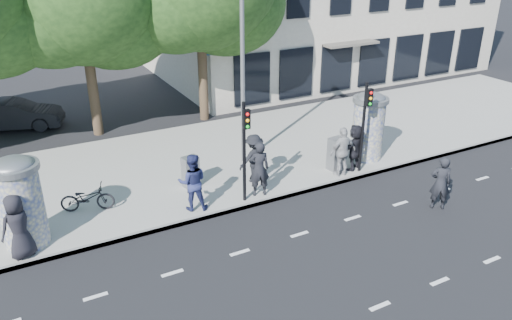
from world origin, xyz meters
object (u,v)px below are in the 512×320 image
traffic_pole_near (245,143)px  man_road (440,183)px  traffic_pole_far (365,119)px  ped_b (259,169)px  cabinet_left (191,172)px  car_mid (14,115)px  ped_e (343,152)px  ped_d (254,158)px  ped_f (355,147)px  bicycle (87,198)px  ad_column_left (20,200)px  ped_c (192,182)px  ad_column_right (368,124)px  street_lamp (243,41)px  cabinet_right (336,154)px  ped_a (18,226)px

traffic_pole_near → man_road: bearing=-30.1°
traffic_pole_far → ped_b: bearing=177.8°
cabinet_left → car_mid: bearing=107.9°
traffic_pole_near → ped_e: size_ratio=1.83×
man_road → car_mid: bearing=-18.2°
cabinet_left → car_mid: size_ratio=0.27×
ped_d → ped_f: bearing=161.9°
man_road → bicycle: 11.31m
ped_b → ped_f: bearing=-163.4°
ad_column_left → bicycle: size_ratio=1.59×
ped_c → ped_e: ped_c is taller
ped_f → cabinet_left: (-5.92, 1.50, -0.32)m
ad_column_right → car_mid: size_ratio=0.63×
ad_column_left → car_mid: 10.68m
street_lamp → ped_d: (-0.47, -1.71, -3.76)m
ped_c → bicycle: ped_c is taller
ad_column_right → traffic_pole_near: 5.91m
man_road → cabinet_left: size_ratio=1.63×
bicycle → cabinet_right: 8.91m
street_lamp → ped_b: bearing=-106.6°
ped_f → man_road: size_ratio=0.96×
cabinet_right → traffic_pole_near: bearing=-179.1°
traffic_pole_near → ped_d: 1.89m
traffic_pole_near → man_road: 6.44m
ped_e → ped_f: bearing=-160.7°
ad_column_right → street_lamp: (-4.40, 1.93, 3.26)m
cabinet_left → ped_c: bearing=-117.8°
ad_column_right → ped_d: ad_column_right is taller
man_road → bicycle: bearing=7.2°
ped_d → traffic_pole_far: bearing=157.8°
cabinet_right → man_road: bearing=-78.0°
ped_a → ped_f: bearing=161.2°
ped_a → cabinet_right: size_ratio=1.52×
ped_e → cabinet_left: size_ratio=1.66×
ped_c → traffic_pole_far: bearing=-162.5°
ped_d → car_mid: 12.40m
street_lamp → ped_a: size_ratio=4.25×
car_mid → ped_b: bearing=-131.6°
ped_a → ped_d: ped_a is taller
traffic_pole_near → ped_b: 1.28m
ped_c → cabinet_left: ped_c is taller
ped_f → cabinet_left: ped_f is taller
ad_column_left → traffic_pole_near: (6.60, -0.71, 0.69)m
ped_d → man_road: 6.24m
traffic_pole_near → traffic_pole_far: 4.80m
ad_column_left → street_lamp: 8.90m
ped_a → man_road: 12.65m
ad_column_right → bicycle: ad_column_right is taller
ped_e → bicycle: (-8.69, 1.73, -0.49)m
ped_d → cabinet_right: size_ratio=1.43×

